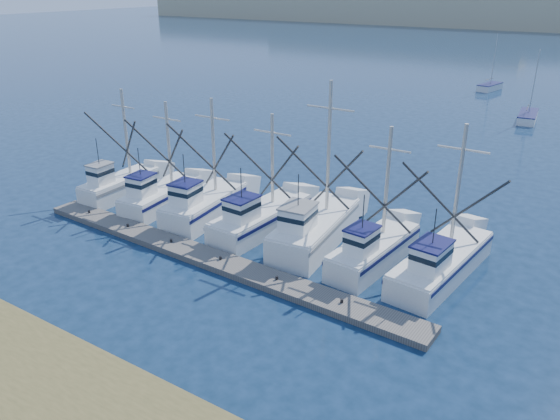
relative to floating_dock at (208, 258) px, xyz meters
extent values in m
plane|color=#0C2037|center=(5.82, -5.51, -0.18)|extent=(500.00, 500.00, 0.00)
cube|color=#635E59|center=(0.00, 0.00, 0.00)|extent=(27.71, 2.93, 0.37)
cube|color=white|center=(-12.26, 4.48, 0.56)|extent=(2.30, 6.58, 1.49)
cube|color=white|center=(-12.26, 2.81, 2.05)|extent=(1.27, 1.63, 1.50)
cylinder|color=#B7B2A8|center=(-12.26, 5.60, 4.57)|extent=(0.22, 0.22, 6.54)
cube|color=white|center=(-8.19, 4.68, 0.51)|extent=(3.09, 7.12, 1.40)
cube|color=white|center=(-8.19, 2.91, 1.96)|extent=(1.55, 1.82, 1.50)
cylinder|color=#B7B2A8|center=(-8.19, 5.86, 4.27)|extent=(0.22, 0.22, 6.11)
cube|color=white|center=(-4.17, 4.80, 0.62)|extent=(3.37, 7.38, 1.60)
cube|color=white|center=(-4.17, 2.97, 2.17)|extent=(1.71, 1.89, 1.50)
cylinder|color=#B7B2A8|center=(-4.17, 6.02, 4.70)|extent=(0.22, 0.22, 6.56)
cube|color=white|center=(0.21, 5.28, 0.53)|extent=(3.08, 8.26, 1.42)
cube|color=white|center=(0.21, 3.20, 1.99)|extent=(1.61, 2.07, 1.50)
cylinder|color=#B7B2A8|center=(0.21, 6.66, 4.29)|extent=(0.22, 0.22, 6.11)
cube|color=white|center=(4.22, 5.42, 0.69)|extent=(3.70, 8.64, 1.74)
cube|color=white|center=(4.22, 3.27, 2.31)|extent=(1.86, 2.21, 1.50)
cylinder|color=#B7B2A8|center=(4.22, 6.85, 5.67)|extent=(0.22, 0.22, 8.22)
cube|color=white|center=(8.40, 4.87, 0.55)|extent=(2.94, 7.49, 1.47)
cube|color=white|center=(8.40, 3.00, 2.03)|extent=(1.46, 1.90, 1.50)
cylinder|color=#B7B2A8|center=(8.40, 6.12, 4.53)|extent=(0.22, 0.22, 6.48)
cube|color=white|center=(12.14, 5.62, 0.52)|extent=(3.50, 9.02, 1.40)
cube|color=white|center=(12.14, 3.37, 1.97)|extent=(1.70, 2.30, 1.50)
cylinder|color=#B7B2A8|center=(12.14, 7.12, 4.71)|extent=(0.22, 0.22, 6.99)
cube|color=white|center=(9.40, 47.31, 0.27)|extent=(2.44, 6.41, 0.90)
cylinder|color=#B7B2A8|center=(9.40, 47.61, 4.32)|extent=(0.12, 0.12, 7.20)
cube|color=white|center=(0.97, 64.89, 0.27)|extent=(2.78, 5.32, 0.90)
cylinder|color=#B7B2A8|center=(0.97, 65.19, 4.32)|extent=(0.12, 0.12, 7.20)
camera|label=1|loc=(19.02, -21.76, 15.15)|focal=35.00mm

